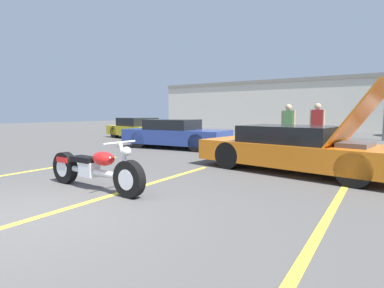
{
  "coord_description": "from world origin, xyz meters",
  "views": [
    {
      "loc": [
        4.18,
        -2.13,
        1.45
      ],
      "look_at": [
        0.78,
        3.11,
        0.8
      ],
      "focal_mm": 28.0,
      "sensor_mm": 36.0,
      "label": 1
    }
  ],
  "objects_px": {
    "parked_car_left_row": "(138,128)",
    "spectator_by_show_car": "(317,123)",
    "spectator_midground": "(288,123)",
    "motorcycle": "(94,169)",
    "show_car_hood_open": "(297,149)",
    "parked_car_mid_row": "(176,134)"
  },
  "relations": [
    {
      "from": "parked_car_mid_row",
      "to": "spectator_by_show_car",
      "type": "xyz_separation_m",
      "value": [
        5.15,
        1.83,
        0.51
      ]
    },
    {
      "from": "parked_car_left_row",
      "to": "spectator_midground",
      "type": "bearing_deg",
      "value": 5.75
    },
    {
      "from": "show_car_hood_open",
      "to": "spectator_by_show_car",
      "type": "height_order",
      "value": "show_car_hood_open"
    },
    {
      "from": "show_car_hood_open",
      "to": "parked_car_left_row",
      "type": "height_order",
      "value": "show_car_hood_open"
    },
    {
      "from": "parked_car_mid_row",
      "to": "spectator_midground",
      "type": "xyz_separation_m",
      "value": [
        4.21,
        1.4,
        0.49
      ]
    },
    {
      "from": "motorcycle",
      "to": "parked_car_left_row",
      "type": "xyz_separation_m",
      "value": [
        -7.28,
        8.98,
        0.17
      ]
    },
    {
      "from": "spectator_midground",
      "to": "parked_car_mid_row",
      "type": "bearing_deg",
      "value": -161.65
    },
    {
      "from": "show_car_hood_open",
      "to": "parked_car_left_row",
      "type": "relative_size",
      "value": 1.09
    },
    {
      "from": "spectator_by_show_car",
      "to": "motorcycle",
      "type": "bearing_deg",
      "value": -106.54
    },
    {
      "from": "parked_car_left_row",
      "to": "spectator_by_show_car",
      "type": "height_order",
      "value": "spectator_by_show_car"
    },
    {
      "from": "parked_car_mid_row",
      "to": "parked_car_left_row",
      "type": "relative_size",
      "value": 0.98
    },
    {
      "from": "motorcycle",
      "to": "spectator_by_show_car",
      "type": "distance_m",
      "value": 8.56
    },
    {
      "from": "show_car_hood_open",
      "to": "spectator_midground",
      "type": "distance_m",
      "value": 4.14
    },
    {
      "from": "show_car_hood_open",
      "to": "spectator_midground",
      "type": "bearing_deg",
      "value": 117.01
    },
    {
      "from": "motorcycle",
      "to": "show_car_hood_open",
      "type": "distance_m",
      "value": 4.74
    },
    {
      "from": "spectator_by_show_car",
      "to": "parked_car_mid_row",
      "type": "bearing_deg",
      "value": -160.41
    },
    {
      "from": "motorcycle",
      "to": "parked_car_left_row",
      "type": "height_order",
      "value": "parked_car_left_row"
    },
    {
      "from": "motorcycle",
      "to": "parked_car_left_row",
      "type": "distance_m",
      "value": 11.56
    },
    {
      "from": "parked_car_left_row",
      "to": "spectator_midground",
      "type": "height_order",
      "value": "spectator_midground"
    },
    {
      "from": "parked_car_left_row",
      "to": "spectator_midground",
      "type": "relative_size",
      "value": 2.57
    },
    {
      "from": "parked_car_left_row",
      "to": "spectator_midground",
      "type": "xyz_separation_m",
      "value": [
        8.76,
        -1.24,
        0.5
      ]
    },
    {
      "from": "motorcycle",
      "to": "parked_car_mid_row",
      "type": "height_order",
      "value": "parked_car_mid_row"
    }
  ]
}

